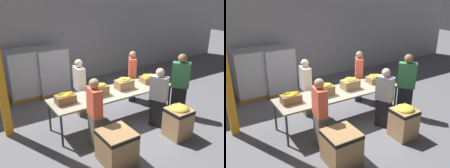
% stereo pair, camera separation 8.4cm
% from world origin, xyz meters
% --- Properties ---
extents(ground_plane, '(30.00, 30.00, 0.00)m').
position_xyz_m(ground_plane, '(0.00, 0.00, 0.00)').
color(ground_plane, slate).
extents(wall_back, '(16.00, 0.08, 4.00)m').
position_xyz_m(wall_back, '(0.00, 3.34, 2.00)').
color(wall_back, '#A8A8AD').
rests_on(wall_back, ground_plane).
extents(sorting_table, '(3.23, 0.90, 0.80)m').
position_xyz_m(sorting_table, '(0.00, 0.00, 0.76)').
color(sorting_table, '#9E937F').
rests_on(sorting_table, ground_plane).
extents(banana_box_0, '(0.44, 0.28, 0.26)m').
position_xyz_m(banana_box_0, '(-1.26, 0.04, 0.93)').
color(banana_box_0, olive).
rests_on(banana_box_0, sorting_table).
extents(banana_box_1, '(0.46, 0.27, 0.31)m').
position_xyz_m(banana_box_1, '(-0.42, 0.02, 0.96)').
color(banana_box_1, '#A37A4C').
rests_on(banana_box_1, sorting_table).
extents(banana_box_2, '(0.44, 0.30, 0.30)m').
position_xyz_m(banana_box_2, '(0.34, 0.04, 0.95)').
color(banana_box_2, tan).
rests_on(banana_box_2, sorting_table).
extents(banana_box_3, '(0.43, 0.35, 0.24)m').
position_xyz_m(banana_box_3, '(1.17, 0.07, 0.92)').
color(banana_box_3, '#A37A4C').
rests_on(banana_box_3, sorting_table).
extents(volunteer_0, '(0.39, 0.45, 1.52)m').
position_xyz_m(volunteer_0, '(1.16, 0.79, 0.76)').
color(volunteer_0, black).
rests_on(volunteer_0, ground_plane).
extents(volunteer_1, '(0.35, 0.45, 1.50)m').
position_xyz_m(volunteer_1, '(0.76, -0.80, 0.75)').
color(volunteer_1, black).
rests_on(volunteer_1, ground_plane).
extents(volunteer_2, '(0.26, 0.44, 1.55)m').
position_xyz_m(volunteer_2, '(-0.93, -0.72, 0.77)').
color(volunteer_2, '#6B604C').
rests_on(volunteer_2, ground_plane).
extents(volunteer_3, '(0.47, 0.49, 1.69)m').
position_xyz_m(volunteer_3, '(1.64, -0.64, 0.84)').
color(volunteer_3, black).
rests_on(volunteer_3, ground_plane).
extents(volunteer_4, '(0.24, 0.43, 1.54)m').
position_xyz_m(volunteer_4, '(-0.57, 0.77, 0.77)').
color(volunteer_4, '#6B604C').
rests_on(volunteer_4, ground_plane).
extents(donation_bin_0, '(0.64, 0.64, 0.66)m').
position_xyz_m(donation_bin_0, '(-0.83, -1.41, 0.36)').
color(donation_bin_0, '#A37A4C').
rests_on(donation_bin_0, ground_plane).
extents(donation_bin_1, '(0.51, 0.51, 0.79)m').
position_xyz_m(donation_bin_1, '(0.84, -1.41, 0.42)').
color(donation_bin_1, tan).
rests_on(donation_bin_1, ground_plane).
extents(pallet_stack_0, '(1.00, 1.00, 1.49)m').
position_xyz_m(pallet_stack_0, '(-1.54, 2.75, 0.74)').
color(pallet_stack_0, olive).
rests_on(pallet_stack_0, ground_plane).
extents(pallet_stack_1, '(1.01, 1.01, 1.49)m').
position_xyz_m(pallet_stack_1, '(-0.70, 2.65, 0.73)').
color(pallet_stack_1, olive).
rests_on(pallet_stack_1, ground_plane).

